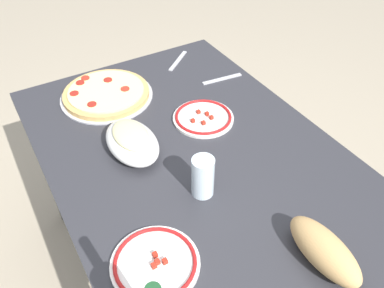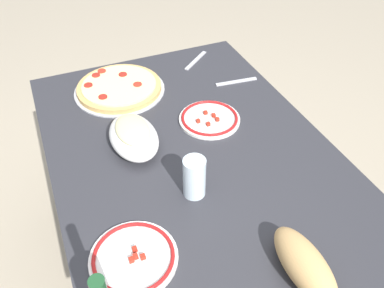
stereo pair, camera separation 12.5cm
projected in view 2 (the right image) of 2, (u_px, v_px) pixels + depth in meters
The scene contains 10 objects.
ground_plane at pixel (192, 271), 1.75m from camera, with size 8.00×8.00×0.00m, color tan.
dining_table at pixel (192, 177), 1.35m from camera, with size 1.27×0.87×0.72m.
pepperoni_pizza at pixel (119, 88), 1.52m from camera, with size 0.34×0.34×0.03m.
baked_pasta_dish at pixel (133, 135), 1.27m from camera, with size 0.24×0.15×0.08m.
water_glass at pixel (194, 177), 1.10m from camera, with size 0.06×0.06×0.13m, color silver.
side_plate_near at pixel (134, 257), 0.97m from camera, with size 0.22×0.22×0.02m.
side_plate_far at pixel (210, 119), 1.38m from camera, with size 0.21×0.21×0.02m.
bread_loaf at pixel (304, 264), 0.92m from camera, with size 0.22×0.09×0.08m, color tan.
fork_left at pixel (196, 60), 1.70m from camera, with size 0.17×0.02×0.01m, color #B7B7BC.
fork_right at pixel (236, 82), 1.57m from camera, with size 0.17×0.02×0.01m, color #B7B7BC.
Camera 2 is at (0.86, -0.36, 1.58)m, focal length 37.19 mm.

